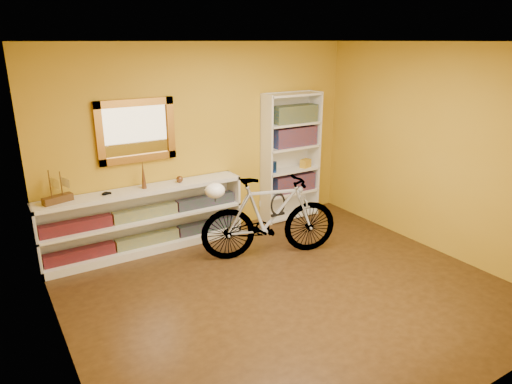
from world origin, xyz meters
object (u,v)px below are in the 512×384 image
console_unit (146,220)px  bicycle (270,217)px  bookcase (291,157)px  helmet (215,191)px

console_unit → bicycle: 1.59m
bookcase → bicycle: bearing=-136.2°
console_unit → bicycle: size_ratio=1.47×
helmet → console_unit: bearing=131.2°
console_unit → helmet: bearing=-48.8°
bookcase → helmet: bookcase is taller
console_unit → bicycle: bearing=-36.2°
console_unit → bookcase: (2.29, 0.03, 0.52)m
bicycle → bookcase: bearing=-28.2°
bookcase → bicycle: bookcase is taller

